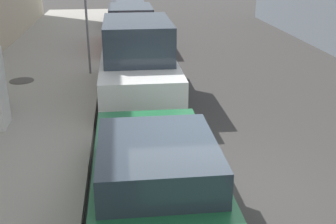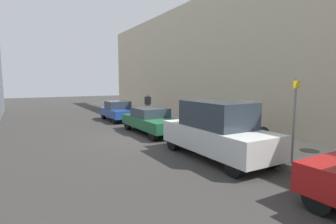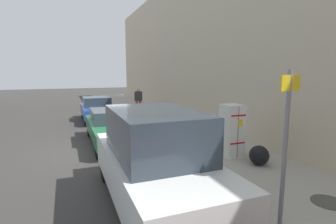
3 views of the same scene
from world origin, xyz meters
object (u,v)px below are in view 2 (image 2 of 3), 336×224
object	(u,v)px
fire_hydrant	(147,114)
trash_bag	(263,133)
street_sign_post	(294,117)
discarded_refrigerator	(243,119)
parked_hatchback_blue	(118,111)
parked_sedan_green	(152,120)
pedestrian_walking_far	(148,103)
parked_van_white	(217,130)

from	to	relation	value
fire_hydrant	trash_bag	world-z (taller)	fire_hydrant
street_sign_post	fire_hydrant	size ratio (longest dim) A/B	3.40
discarded_refrigerator	street_sign_post	bearing A→B (deg)	65.22
fire_hydrant	trash_bag	xyz separation A→B (m)	(-2.06, 8.37, -0.13)
parked_hatchback_blue	parked_sedan_green	world-z (taller)	parked_hatchback_blue
street_sign_post	pedestrian_walking_far	world-z (taller)	street_sign_post
discarded_refrigerator	street_sign_post	distance (m)	4.49
discarded_refrigerator	parked_sedan_green	size ratio (longest dim) A/B	0.38
pedestrian_walking_far	parked_hatchback_blue	size ratio (longest dim) A/B	0.44
pedestrian_walking_far	parked_sedan_green	xyz separation A→B (m)	(2.79, 6.35, -0.42)
street_sign_post	fire_hydrant	world-z (taller)	street_sign_post
street_sign_post	parked_van_white	size ratio (longest dim) A/B	0.58
parked_sedan_green	parked_van_white	distance (m)	5.50
trash_bag	parked_van_white	world-z (taller)	parked_van_white
fire_hydrant	discarded_refrigerator	bearing A→B (deg)	103.60
parked_van_white	fire_hydrant	bearing A→B (deg)	-99.18
pedestrian_walking_far	parked_van_white	world-z (taller)	parked_van_white
parked_hatchback_blue	parked_sedan_green	size ratio (longest dim) A/B	0.84
discarded_refrigerator	fire_hydrant	xyz separation A→B (m)	(1.78, -7.35, -0.44)
street_sign_post	discarded_refrigerator	bearing A→B (deg)	-114.78
street_sign_post	parked_van_white	world-z (taller)	street_sign_post
parked_hatchback_blue	parked_van_white	bearing A→B (deg)	90.00
parked_van_white	pedestrian_walking_far	bearing A→B (deg)	-103.26
fire_hydrant	trash_bag	size ratio (longest dim) A/B	1.40
street_sign_post	parked_sedan_green	size ratio (longest dim) A/B	0.61
parked_hatchback_blue	parked_van_white	size ratio (longest dim) A/B	0.80
fire_hydrant	trash_bag	bearing A→B (deg)	103.83
pedestrian_walking_far	discarded_refrigerator	bearing A→B (deg)	-149.51
fire_hydrant	parked_hatchback_blue	xyz separation A→B (m)	(1.49, -1.79, 0.12)
trash_bag	pedestrian_walking_far	xyz separation A→B (m)	(0.76, -10.98, 0.68)
discarded_refrigerator	parked_hatchback_blue	bearing A→B (deg)	-70.31
street_sign_post	fire_hydrant	distance (m)	11.43
parked_hatchback_blue	fire_hydrant	bearing A→B (deg)	129.86
street_sign_post	parked_sedan_green	bearing A→B (deg)	-79.55
fire_hydrant	parked_van_white	world-z (taller)	parked_van_white
trash_bag	parked_sedan_green	world-z (taller)	parked_sedan_green
street_sign_post	pedestrian_walking_far	bearing A→B (deg)	-95.64
street_sign_post	parked_sedan_green	distance (m)	7.83
parked_sedan_green	parked_van_white	size ratio (longest dim) A/B	0.95
trash_bag	parked_van_white	size ratio (longest dim) A/B	0.12
street_sign_post	pedestrian_walking_far	xyz separation A→B (m)	(-1.38, -13.99, -0.58)
parked_sedan_green	fire_hydrant	bearing A→B (deg)	-111.77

